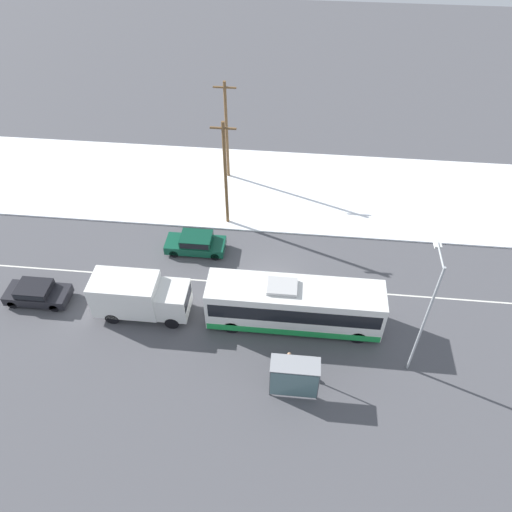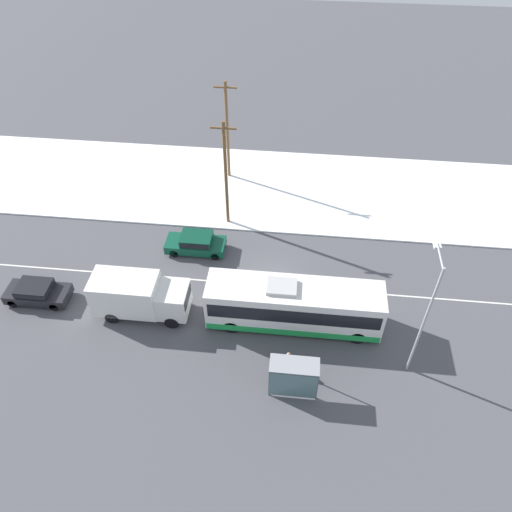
# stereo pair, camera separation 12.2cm
# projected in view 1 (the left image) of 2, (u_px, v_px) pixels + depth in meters

# --- Properties ---
(ground_plane) EXTENTS (120.00, 120.00, 0.00)m
(ground_plane) POSITION_uv_depth(u_px,v_px,m) (269.00, 285.00, 34.24)
(ground_plane) COLOR #4C4C51
(snow_lot) EXTENTS (80.00, 11.17, 0.12)m
(snow_lot) POSITION_uv_depth(u_px,v_px,m) (280.00, 189.00, 42.07)
(snow_lot) COLOR white
(snow_lot) RESTS_ON ground_plane
(lane_marking_center) EXTENTS (60.00, 0.12, 0.00)m
(lane_marking_center) POSITION_uv_depth(u_px,v_px,m) (269.00, 285.00, 34.24)
(lane_marking_center) COLOR silver
(lane_marking_center) RESTS_ON ground_plane
(city_bus) EXTENTS (10.81, 2.57, 3.40)m
(city_bus) POSITION_uv_depth(u_px,v_px,m) (294.00, 305.00, 30.81)
(city_bus) COLOR white
(city_bus) RESTS_ON ground_plane
(box_truck) EXTENTS (6.05, 2.30, 2.94)m
(box_truck) POSITION_uv_depth(u_px,v_px,m) (139.00, 296.00, 31.43)
(box_truck) COLOR silver
(box_truck) RESTS_ON ground_plane
(sedan_car) EXTENTS (4.31, 1.80, 1.45)m
(sedan_car) POSITION_uv_depth(u_px,v_px,m) (196.00, 243.00, 36.17)
(sedan_car) COLOR #0F4733
(sedan_car) RESTS_ON ground_plane
(parked_car_near_truck) EXTENTS (4.14, 1.80, 1.36)m
(parked_car_near_truck) POSITION_uv_depth(u_px,v_px,m) (37.00, 292.00, 32.78)
(parked_car_near_truck) COLOR black
(parked_car_near_truck) RESTS_ON ground_plane
(pedestrian_at_stop) EXTENTS (0.56, 0.25, 1.55)m
(pedestrian_at_stop) POSITION_uv_depth(u_px,v_px,m) (289.00, 359.00, 28.82)
(pedestrian_at_stop) COLOR #23232D
(pedestrian_at_stop) RESTS_ON ground_plane
(bus_shelter) EXTENTS (2.72, 1.20, 2.40)m
(bus_shelter) POSITION_uv_depth(u_px,v_px,m) (295.00, 376.00, 27.19)
(bus_shelter) COLOR gray
(bus_shelter) RESTS_ON ground_plane
(streetlamp) EXTENTS (0.36, 2.24, 8.50)m
(streetlamp) POSITION_uv_depth(u_px,v_px,m) (427.00, 306.00, 26.14)
(streetlamp) COLOR #9EA3A8
(streetlamp) RESTS_ON ground_plane
(utility_pole_roadside) EXTENTS (1.80, 0.24, 8.73)m
(utility_pole_roadside) POSITION_uv_depth(u_px,v_px,m) (225.00, 174.00, 35.86)
(utility_pole_roadside) COLOR brown
(utility_pole_roadside) RESTS_ON ground_plane
(utility_pole_snowlot) EXTENTS (1.80, 0.24, 8.65)m
(utility_pole_snowlot) POSITION_uv_depth(u_px,v_px,m) (227.00, 130.00, 40.31)
(utility_pole_snowlot) COLOR brown
(utility_pole_snowlot) RESTS_ON ground_plane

